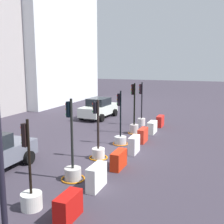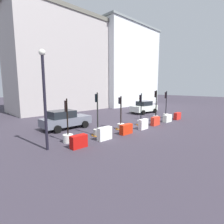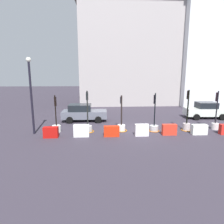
% 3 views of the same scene
% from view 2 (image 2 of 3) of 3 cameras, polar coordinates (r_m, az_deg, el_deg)
% --- Properties ---
extents(ground_plane, '(120.00, 120.00, 0.00)m').
position_cam_2_polar(ground_plane, '(16.42, 6.38, -4.87)').
color(ground_plane, '#352F3A').
extents(traffic_light_0, '(0.69, 0.69, 2.96)m').
position_cam_2_polar(traffic_light_0, '(12.21, -14.19, -7.24)').
color(traffic_light_0, silver).
rests_on(traffic_light_0, ground_plane).
extents(traffic_light_1, '(0.97, 0.97, 3.29)m').
position_cam_2_polar(traffic_light_1, '(13.52, -4.69, -5.61)').
color(traffic_light_1, '#B7B1AD').
rests_on(traffic_light_1, ground_plane).
extents(traffic_light_2, '(0.92, 0.92, 2.91)m').
position_cam_2_polar(traffic_light_2, '(15.40, 2.87, -3.72)').
color(traffic_light_2, silver).
rests_on(traffic_light_2, ground_plane).
extents(traffic_light_3, '(0.90, 0.90, 3.10)m').
position_cam_2_polar(traffic_light_3, '(17.30, 9.36, -2.80)').
color(traffic_light_3, '#ABABAF').
rests_on(traffic_light_3, ground_plane).
extents(traffic_light_4, '(0.80, 0.80, 3.33)m').
position_cam_2_polar(traffic_light_4, '(19.48, 14.06, -1.16)').
color(traffic_light_4, '#BAACAC').
rests_on(traffic_light_4, ground_plane).
extents(traffic_light_5, '(0.57, 0.57, 3.21)m').
position_cam_2_polar(traffic_light_5, '(21.76, 17.12, -0.14)').
color(traffic_light_5, silver).
rests_on(traffic_light_5, ground_plane).
extents(construction_barrier_0, '(1.05, 0.46, 0.79)m').
position_cam_2_polar(construction_barrier_0, '(11.03, -10.82, -9.42)').
color(construction_barrier_0, '#B6110D').
rests_on(construction_barrier_0, ground_plane).
extents(construction_barrier_1, '(1.13, 0.38, 0.91)m').
position_cam_2_polar(construction_barrier_1, '(12.37, -2.44, -7.04)').
color(construction_barrier_1, white).
rests_on(construction_barrier_1, ground_plane).
extents(construction_barrier_2, '(1.15, 0.42, 0.79)m').
position_cam_2_polar(construction_barrier_2, '(13.88, 4.63, -5.61)').
color(construction_barrier_2, red).
rests_on(construction_barrier_2, ground_plane).
extents(construction_barrier_3, '(1.01, 0.37, 0.90)m').
position_cam_2_polar(construction_barrier_3, '(15.60, 10.18, -3.96)').
color(construction_barrier_3, silver).
rests_on(construction_barrier_3, ground_plane).
extents(construction_barrier_4, '(1.08, 0.38, 0.83)m').
position_cam_2_polar(construction_barrier_4, '(17.42, 13.96, -2.90)').
color(construction_barrier_4, red).
rests_on(construction_barrier_4, ground_plane).
extents(construction_barrier_5, '(1.16, 0.45, 0.78)m').
position_cam_2_polar(construction_barrier_5, '(19.42, 17.61, -1.98)').
color(construction_barrier_5, white).
rests_on(construction_barrier_5, ground_plane).
extents(construction_barrier_6, '(1.10, 0.39, 0.79)m').
position_cam_2_polar(construction_barrier_6, '(21.27, 20.55, -1.23)').
color(construction_barrier_6, red).
rests_on(construction_barrier_6, ground_plane).
extents(car_grey_saloon, '(4.34, 2.21, 1.66)m').
position_cam_2_polar(car_grey_saloon, '(16.10, -15.06, -2.35)').
color(car_grey_saloon, slate).
rests_on(car_grey_saloon, ground_plane).
extents(car_white_van, '(4.31, 2.26, 1.69)m').
position_cam_2_polar(car_white_van, '(25.08, 10.42, 1.54)').
color(car_white_van, silver).
rests_on(car_white_van, ground_plane).
extents(building_main_facade, '(18.57, 7.46, 14.71)m').
position_cam_2_polar(building_main_facade, '(30.12, -13.75, 15.04)').
color(building_main_facade, '#A8A09E').
rests_on(building_main_facade, ground_plane).
extents(building_corner_block, '(14.29, 10.05, 15.51)m').
position_cam_2_polar(building_corner_block, '(37.93, 2.85, 14.42)').
color(building_corner_block, silver).
rests_on(building_corner_block, ground_plane).
extents(street_lamp_post, '(0.36, 0.36, 5.77)m').
position_cam_2_polar(street_lamp_post, '(10.68, -21.23, 6.21)').
color(street_lamp_post, black).
rests_on(street_lamp_post, ground_plane).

